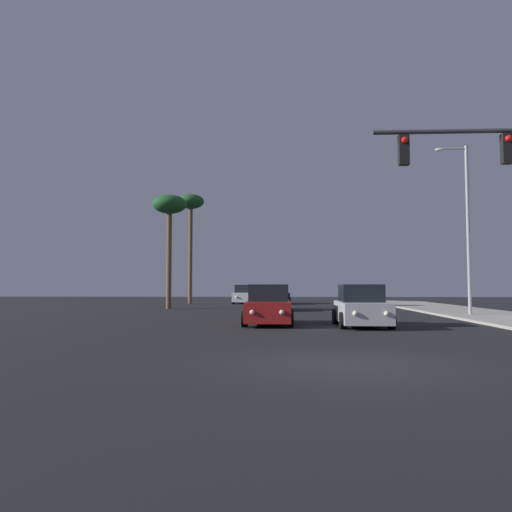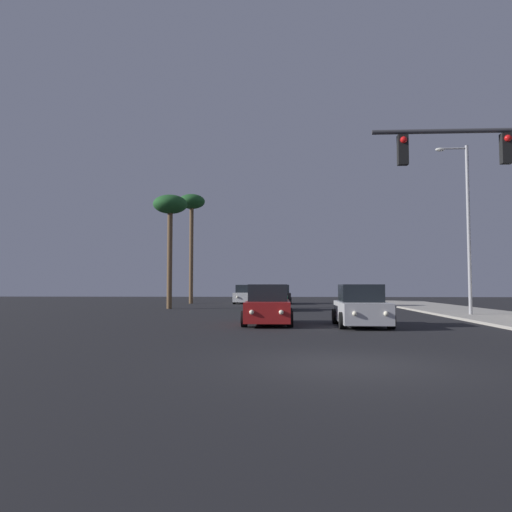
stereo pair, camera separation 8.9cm
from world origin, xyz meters
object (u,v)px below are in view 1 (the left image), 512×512
(car_black, at_px, (279,295))
(car_red, at_px, (268,306))
(car_green, at_px, (273,299))
(car_silver, at_px, (361,307))
(car_white, at_px, (245,295))
(palm_tree_mid, at_px, (170,210))
(street_lamp, at_px, (465,220))
(palm_tree_far, at_px, (191,208))

(car_black, height_order, car_red, same)
(car_green, relative_size, car_silver, 1.00)
(car_white, distance_m, car_black, 3.16)
(car_white, bearing_deg, car_red, 98.62)
(car_black, height_order, palm_tree_mid, palm_tree_mid)
(car_green, height_order, car_silver, same)
(car_green, xyz_separation_m, street_lamp, (10.32, -6.18, 4.36))
(car_green, distance_m, palm_tree_mid, 9.72)
(car_green, height_order, car_black, same)
(car_black, xyz_separation_m, street_lamp, (10.01, -17.31, 4.36))
(car_red, xyz_separation_m, palm_tree_mid, (-7.31, 13.57, 6.19))
(car_green, relative_size, palm_tree_mid, 0.54)
(car_black, relative_size, palm_tree_far, 0.44)
(car_red, bearing_deg, car_silver, 169.23)
(car_white, bearing_deg, palm_tree_mid, 68.28)
(car_white, distance_m, palm_tree_mid, 12.91)
(palm_tree_mid, bearing_deg, car_green, -11.68)
(street_lamp, bearing_deg, car_red, -150.44)
(car_green, distance_m, palm_tree_far, 15.91)
(car_white, height_order, car_black, same)
(car_black, relative_size, palm_tree_mid, 0.54)
(car_silver, bearing_deg, car_white, -74.71)
(car_white, relative_size, car_red, 1.01)
(car_black, bearing_deg, palm_tree_far, -4.72)
(car_black, distance_m, palm_tree_mid, 13.75)
(car_green, bearing_deg, palm_tree_far, -56.19)
(palm_tree_far, bearing_deg, car_green, -56.35)
(street_lamp, relative_size, palm_tree_mid, 1.12)
(car_green, xyz_separation_m, car_white, (-2.76, 11.88, 0.00))
(street_lamp, distance_m, palm_tree_far, 25.47)
(car_silver, xyz_separation_m, palm_tree_far, (-11.39, 24.26, 7.85))
(car_black, distance_m, palm_tree_far, 11.20)
(car_black, bearing_deg, palm_tree_mid, 49.58)
(street_lamp, xyz_separation_m, palm_tree_mid, (-17.66, 7.70, 1.83))
(car_silver, bearing_deg, palm_tree_far, -64.33)
(palm_tree_far, bearing_deg, palm_tree_mid, -88.13)
(car_black, bearing_deg, car_silver, 96.24)
(car_silver, xyz_separation_m, car_red, (-3.76, 0.69, 0.00))
(palm_tree_far, bearing_deg, car_red, -72.04)
(car_green, height_order, street_lamp, street_lamp)
(street_lamp, bearing_deg, car_black, 120.04)
(palm_tree_far, bearing_deg, street_lamp, -44.55)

